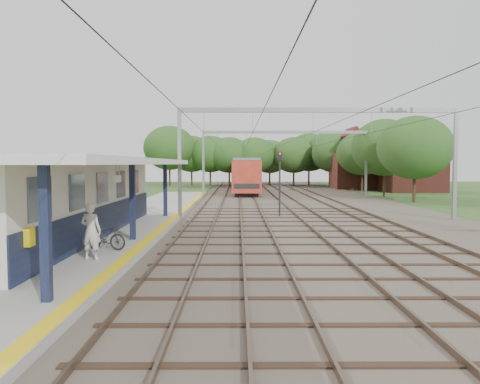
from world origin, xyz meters
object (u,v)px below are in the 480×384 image
object	(u,v)px
person	(91,231)
train	(244,173)
signal_post	(280,176)
bicycle	(106,237)

from	to	relation	value
person	train	distance (m)	51.61
train	signal_post	distance (m)	36.16
bicycle	train	world-z (taller)	train
signal_post	bicycle	bearing A→B (deg)	-98.31
train	signal_post	world-z (taller)	signal_post
person	bicycle	world-z (taller)	person
person	signal_post	bearing A→B (deg)	-107.88
train	signal_post	size ratio (longest dim) A/B	8.93
bicycle	train	bearing A→B (deg)	8.37
person	bicycle	size ratio (longest dim) A/B	1.18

